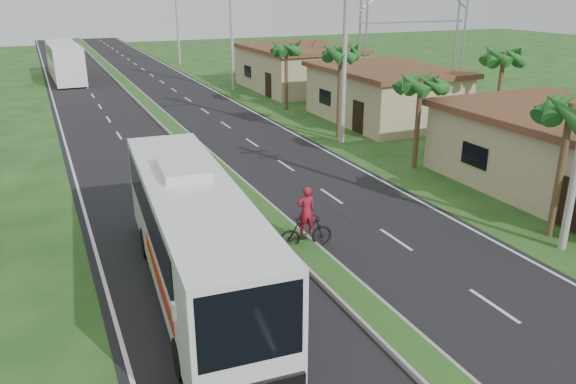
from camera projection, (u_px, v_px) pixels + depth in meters
name	position (u px, v px, depth m)	size (l,w,h in m)	color
ground	(393.00, 335.00, 15.01)	(180.00, 180.00, 0.00)	#1E4419
road_asphalt	(195.00, 149.00, 32.15)	(14.00, 160.00, 0.02)	black
median_strip	(195.00, 148.00, 32.12)	(1.20, 160.00, 0.18)	gray
lane_edge_left	(71.00, 164.00, 29.58)	(0.12, 160.00, 0.01)	silver
lane_edge_right	(300.00, 137.00, 34.72)	(0.12, 160.00, 0.01)	silver
shop_mid	(384.00, 94.00, 38.60)	(7.60, 10.60, 3.67)	tan
shop_far	(298.00, 68.00, 50.58)	(8.60, 11.60, 3.82)	tan
palm_verge_a	(571.00, 110.00, 19.40)	(2.40, 2.40, 5.45)	#473321
palm_verge_b	(421.00, 83.00, 27.40)	(2.40, 2.40, 5.05)	#473321
palm_verge_c	(341.00, 53.00, 32.91)	(2.40, 2.40, 5.85)	#473321
palm_verge_d	(286.00, 48.00, 41.02)	(2.40, 2.40, 5.25)	#473321
palm_behind_shop	(504.00, 56.00, 32.88)	(2.40, 2.40, 5.65)	#473321
utility_pole_b	(345.00, 34.00, 31.54)	(3.20, 0.28, 12.00)	gray
utility_pole_c	(231.00, 25.00, 48.90)	(1.60, 0.28, 11.00)	gray
utility_pole_d	(177.00, 17.00, 66.13)	(1.60, 0.28, 10.50)	gray
billboard_lattice	(415.00, 12.00, 46.82)	(10.18, 1.18, 12.07)	gray
coach_bus_main	(193.00, 230.00, 16.37)	(3.23, 11.86, 3.79)	silver
coach_bus_far	(65.00, 60.00, 55.52)	(2.89, 12.24, 3.55)	white
motorcyclist	(306.00, 227.00, 19.75)	(2.01, 0.76, 2.30)	black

